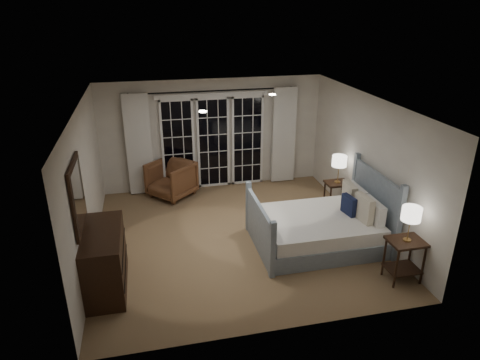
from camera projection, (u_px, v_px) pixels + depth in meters
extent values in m
plane|color=brown|center=(236.00, 237.00, 7.92)|extent=(5.00, 5.00, 0.00)
plane|color=silver|center=(236.00, 103.00, 6.96)|extent=(5.00, 5.00, 0.00)
cube|color=silver|center=(86.00, 187.00, 6.93)|extent=(0.02, 5.00, 2.50)
cube|color=silver|center=(367.00, 163.00, 7.95)|extent=(0.02, 5.00, 2.50)
cube|color=silver|center=(213.00, 134.00, 9.69)|extent=(5.00, 0.02, 2.50)
cube|color=silver|center=(280.00, 249.00, 5.19)|extent=(5.00, 0.02, 2.50)
cube|color=black|center=(178.00, 145.00, 9.58)|extent=(0.66, 0.02, 2.02)
cube|color=black|center=(213.00, 143.00, 9.74)|extent=(0.66, 0.02, 2.02)
cube|color=black|center=(247.00, 141.00, 9.90)|extent=(0.66, 0.02, 2.02)
cube|color=white|center=(212.00, 95.00, 9.30)|extent=(2.50, 0.04, 0.10)
cylinder|color=black|center=(212.00, 91.00, 9.21)|extent=(3.50, 0.03, 0.03)
cube|color=silver|center=(139.00, 145.00, 9.28)|extent=(0.55, 0.10, 2.25)
cube|color=silver|center=(284.00, 135.00, 9.95)|extent=(0.55, 0.10, 2.25)
cylinder|color=white|center=(272.00, 95.00, 7.66)|extent=(0.12, 0.12, 0.01)
cylinder|color=white|center=(203.00, 112.00, 6.48)|extent=(0.12, 0.12, 0.01)
cube|color=gray|center=(316.00, 236.00, 7.65)|extent=(2.01, 1.57, 0.29)
cube|color=white|center=(318.00, 223.00, 7.54)|extent=(1.95, 1.51, 0.25)
cube|color=gray|center=(374.00, 206.00, 7.67)|extent=(0.06, 1.57, 1.28)
cube|color=gray|center=(259.00, 228.00, 7.32)|extent=(0.06, 1.57, 0.88)
cube|color=white|center=(373.00, 211.00, 7.31)|extent=(0.14, 0.60, 0.36)
cube|color=white|center=(356.00, 196.00, 7.89)|extent=(0.14, 0.60, 0.36)
cube|color=beige|center=(364.00, 208.00, 7.30)|extent=(0.16, 0.46, 0.45)
cube|color=beige|center=(349.00, 195.00, 7.80)|extent=(0.16, 0.46, 0.45)
cube|color=#151C3A|center=(349.00, 205.00, 7.54)|extent=(0.15, 0.35, 0.34)
cube|color=#311D10|center=(407.00, 242.00, 6.46)|extent=(0.54, 0.43, 0.04)
cube|color=#311D10|center=(402.00, 269.00, 6.65)|extent=(0.50, 0.39, 0.03)
cylinder|color=#311D10|center=(396.00, 269.00, 6.39)|extent=(0.04, 0.04, 0.67)
cylinder|color=#311D10|center=(423.00, 265.00, 6.48)|extent=(0.04, 0.04, 0.67)
cylinder|color=#311D10|center=(384.00, 257.00, 6.70)|extent=(0.04, 0.04, 0.67)
cylinder|color=#311D10|center=(410.00, 253.00, 6.79)|extent=(0.04, 0.04, 0.67)
cube|color=#311D10|center=(337.00, 183.00, 8.76)|extent=(0.47, 0.38, 0.04)
cube|color=#311D10|center=(336.00, 202.00, 8.92)|extent=(0.43, 0.34, 0.03)
cylinder|color=#311D10|center=(330.00, 200.00, 8.70)|extent=(0.04, 0.04, 0.58)
cylinder|color=#311D10|center=(348.00, 199.00, 8.78)|extent=(0.04, 0.04, 0.58)
cylinder|color=#311D10|center=(324.00, 194.00, 8.97)|extent=(0.04, 0.04, 0.58)
cylinder|color=#311D10|center=(342.00, 193.00, 9.05)|extent=(0.04, 0.04, 0.58)
cylinder|color=#AE8345|center=(407.00, 240.00, 6.45)|extent=(0.12, 0.12, 0.02)
cylinder|color=#AE8345|center=(409.00, 230.00, 6.38)|extent=(0.02, 0.02, 0.33)
cylinder|color=white|center=(412.00, 214.00, 6.28)|extent=(0.29, 0.29, 0.21)
cylinder|color=#AE8345|center=(337.00, 182.00, 8.74)|extent=(0.12, 0.12, 0.02)
cylinder|color=#AE8345|center=(338.00, 174.00, 8.68)|extent=(0.02, 0.02, 0.34)
cylinder|color=white|center=(339.00, 161.00, 8.57)|extent=(0.30, 0.30, 0.22)
imported|color=brown|center=(171.00, 179.00, 9.45)|extent=(1.22, 1.22, 0.80)
cube|color=#311D10|center=(105.00, 260.00, 6.37)|extent=(0.56, 1.34, 0.95)
cube|color=black|center=(126.00, 267.00, 6.49)|extent=(0.01, 1.32, 0.01)
cube|color=black|center=(123.00, 249.00, 6.37)|extent=(0.01, 1.32, 0.01)
cube|color=#311D10|center=(77.00, 196.00, 5.90)|extent=(0.04, 0.85, 1.00)
cube|color=white|center=(79.00, 196.00, 5.91)|extent=(0.01, 0.73, 0.88)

